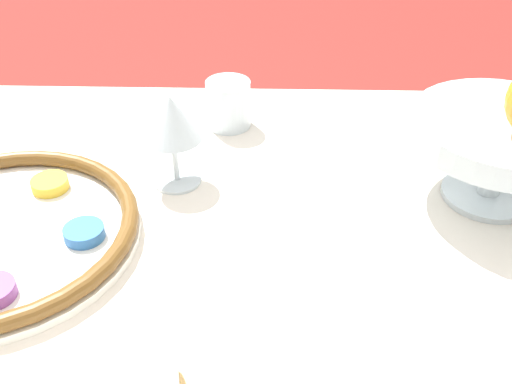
% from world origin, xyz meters
% --- Properties ---
extents(wine_glass, '(0.08, 0.08, 0.13)m').
position_xyz_m(wine_glass, '(-0.01, 0.14, 0.86)').
color(wine_glass, silver).
rests_on(wine_glass, dining_table).
extents(fruit_stand, '(0.22, 0.22, 0.11)m').
position_xyz_m(fruit_stand, '(0.40, 0.12, 0.86)').
color(fruit_stand, silver).
rests_on(fruit_stand, dining_table).
extents(cup_mid, '(0.07, 0.07, 0.07)m').
position_xyz_m(cup_mid, '(0.05, 0.29, 0.81)').
color(cup_mid, silver).
rests_on(cup_mid, dining_table).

